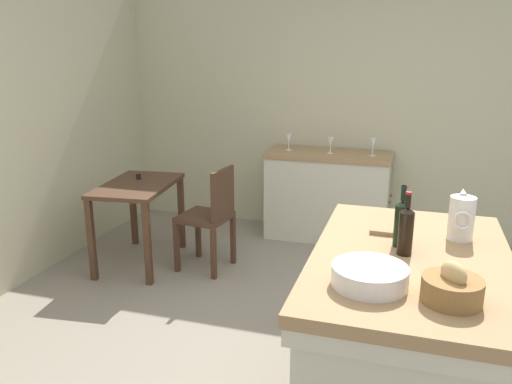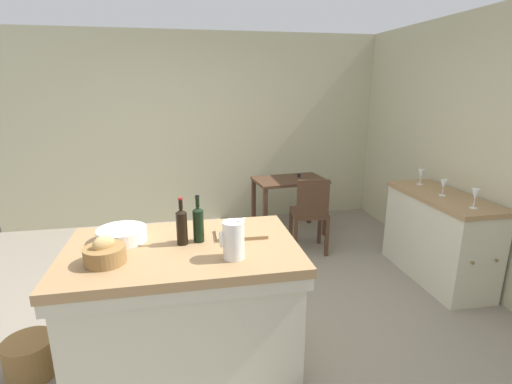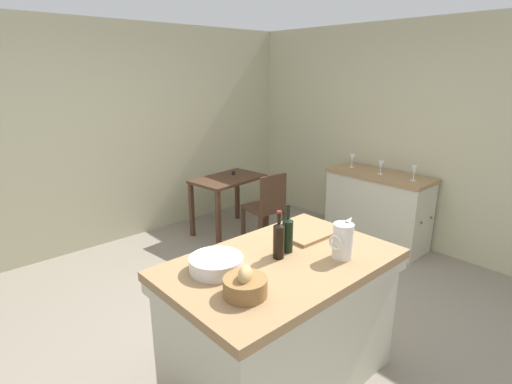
# 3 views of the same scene
# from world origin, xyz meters

# --- Properties ---
(ground_plane) EXTENTS (6.76, 6.76, 0.00)m
(ground_plane) POSITION_xyz_m (0.00, 0.00, 0.00)
(ground_plane) COLOR gray
(wall_back) EXTENTS (5.32, 0.12, 2.60)m
(wall_back) POSITION_xyz_m (0.00, 2.60, 1.30)
(wall_back) COLOR #B7B28E
(wall_back) RESTS_ON ground
(wall_right) EXTENTS (0.12, 5.20, 2.60)m
(wall_right) POSITION_xyz_m (2.60, 0.00, 1.30)
(wall_right) COLOR #B7B28E
(wall_right) RESTS_ON ground
(island_table) EXTENTS (1.49, 0.94, 0.91)m
(island_table) POSITION_xyz_m (-0.26, -0.49, 0.49)
(island_table) COLOR #99754C
(island_table) RESTS_ON ground
(side_cabinet) EXTENTS (0.52, 1.24, 0.88)m
(side_cabinet) POSITION_xyz_m (2.26, 0.33, 0.44)
(side_cabinet) COLOR #99754C
(side_cabinet) RESTS_ON ground
(writing_desk) EXTENTS (0.96, 0.65, 0.79)m
(writing_desk) POSITION_xyz_m (1.13, 1.82, 0.62)
(writing_desk) COLOR #472D1E
(writing_desk) RESTS_ON ground
(wooden_chair) EXTENTS (0.45, 0.45, 0.91)m
(wooden_chair) POSITION_xyz_m (1.19, 1.16, 0.50)
(wooden_chair) COLOR #472D1E
(wooden_chair) RESTS_ON ground
(pitcher) EXTENTS (0.17, 0.13, 0.27)m
(pitcher) POSITION_xyz_m (0.05, -0.72, 1.02)
(pitcher) COLOR silver
(pitcher) RESTS_ON island_table
(wash_bowl) EXTENTS (0.32, 0.32, 0.09)m
(wash_bowl) POSITION_xyz_m (-0.65, -0.32, 0.95)
(wash_bowl) COLOR silver
(wash_bowl) RESTS_ON island_table
(bread_basket) EXTENTS (0.24, 0.24, 0.17)m
(bread_basket) POSITION_xyz_m (-0.70, -0.64, 0.97)
(bread_basket) COLOR olive
(bread_basket) RESTS_ON island_table
(cutting_board) EXTENTS (0.35, 0.22, 0.02)m
(cutting_board) POSITION_xyz_m (0.15, -0.37, 0.92)
(cutting_board) COLOR #99754C
(cutting_board) RESTS_ON island_table
(wine_bottle_dark) EXTENTS (0.07, 0.07, 0.32)m
(wine_bottle_dark) POSITION_xyz_m (-0.14, -0.42, 1.03)
(wine_bottle_dark) COLOR black
(wine_bottle_dark) RESTS_ON island_table
(wine_bottle_amber) EXTENTS (0.07, 0.07, 0.32)m
(wine_bottle_amber) POSITION_xyz_m (-0.25, -0.45, 1.03)
(wine_bottle_amber) COLOR black
(wine_bottle_amber) RESTS_ON island_table
(wine_glass_far_left) EXTENTS (0.07, 0.07, 0.17)m
(wine_glass_far_left) POSITION_xyz_m (2.24, -0.08, 1.00)
(wine_glass_far_left) COLOR white
(wine_glass_far_left) RESTS_ON side_cabinet
(wine_glass_left) EXTENTS (0.07, 0.07, 0.16)m
(wine_glass_left) POSITION_xyz_m (2.23, 0.32, 0.99)
(wine_glass_left) COLOR white
(wine_glass_left) RESTS_ON side_cabinet
(wine_glass_middle) EXTENTS (0.07, 0.07, 0.16)m
(wine_glass_middle) POSITION_xyz_m (2.27, 0.75, 0.99)
(wine_glass_middle) COLOR white
(wine_glass_middle) RESTS_ON side_cabinet
(wicker_hamper) EXTENTS (0.33, 0.33, 0.26)m
(wicker_hamper) POSITION_xyz_m (-1.31, -0.37, 0.13)
(wicker_hamper) COLOR olive
(wicker_hamper) RESTS_ON ground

